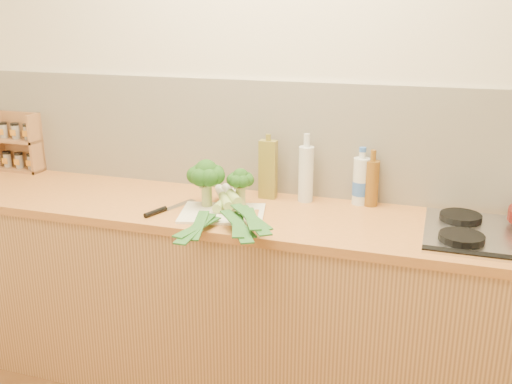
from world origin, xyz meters
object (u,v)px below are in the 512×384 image
gas_hob (501,234)px  chopping_board (222,213)px  chefs_knife (162,210)px  spice_rack (19,145)px

gas_hob → chopping_board: (-1.14, -0.09, -0.01)m
gas_hob → chefs_knife: size_ratio=1.93×
gas_hob → chefs_knife: (-1.40, -0.14, -0.01)m
chefs_knife → spice_rack: 1.15m
chefs_knife → spice_rack: spice_rack is taller
gas_hob → chefs_knife: 1.41m
chefs_knife → spice_rack: size_ratio=0.93×
chefs_knife → spice_rack: (-1.07, 0.39, 0.13)m
gas_hob → spice_rack: size_ratio=1.79×
chopping_board → chefs_knife: 0.27m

